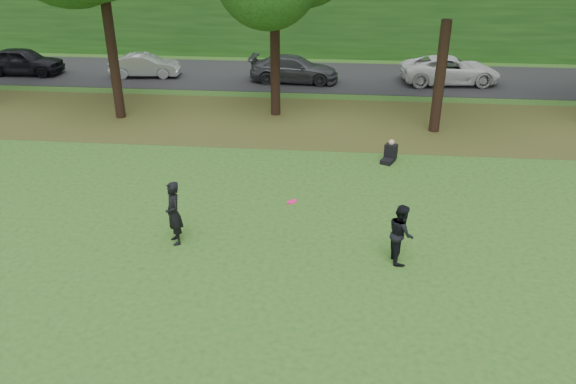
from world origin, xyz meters
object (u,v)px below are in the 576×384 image
object	(u,v)px
player_right	(401,233)
seated_person	(390,153)
player_left	(174,213)
frisbee	(292,202)

from	to	relation	value
player_right	seated_person	world-z (taller)	player_right
player_left	frisbee	bearing A→B (deg)	53.10
player_right	frisbee	world-z (taller)	frisbee
player_left	player_right	bearing A→B (deg)	55.45
frisbee	seated_person	bearing A→B (deg)	65.87
player_left	seated_person	bearing A→B (deg)	104.16
frisbee	seated_person	distance (m)	7.57
player_left	seated_person	world-z (taller)	player_left
player_left	frisbee	xyz separation A→B (m)	(3.28, -0.30, 0.67)
player_left	player_right	xyz separation A→B (m)	(6.13, -0.32, -0.10)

